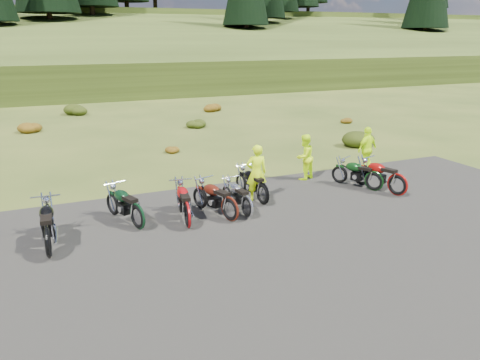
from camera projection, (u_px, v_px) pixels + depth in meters
name	position (u px, v px, depth m)	size (l,w,h in m)	color
ground	(272.00, 224.00, 13.07)	(300.00, 300.00, 0.00)	#364818
gravel_pad	(310.00, 253.00, 11.32)	(20.00, 12.00, 0.04)	black
hill_slope	(85.00, 79.00, 56.93)	(300.00, 46.00, 3.00)	#2F3F15
hill_plateau	(58.00, 58.00, 109.56)	(300.00, 90.00, 9.17)	#2F3F15
shrub_2	(29.00, 126.00, 25.17)	(1.30, 1.30, 0.77)	brown
shrub_3	(77.00, 108.00, 30.90)	(1.56, 1.56, 0.92)	#1E300C
shrub_4	(171.00, 148.00, 20.92)	(0.77, 0.77, 0.45)	brown
shrub_5	(195.00, 122.00, 26.65)	(1.03, 1.03, 0.61)	#1E300C
shrub_6	(211.00, 106.00, 32.37)	(1.30, 1.30, 0.77)	brown
shrub_7	(360.00, 136.00, 22.31)	(1.56, 1.56, 0.92)	#1E300C
shrub_8	(344.00, 119.00, 28.12)	(0.77, 0.77, 0.45)	brown
motorcycle_0	(50.00, 258.00, 11.06)	(2.22, 0.74, 1.16)	black
motorcycle_1	(188.00, 229.00, 12.76)	(2.05, 0.68, 1.07)	#990B0D
motorcycle_2	(139.00, 230.00, 12.68)	(2.06, 0.69, 1.08)	black
motorcycle_3	(247.00, 218.00, 13.49)	(1.85, 0.62, 0.97)	#AFAFB4
motorcycle_4	(230.00, 222.00, 13.22)	(2.04, 0.68, 1.07)	#4E170D
motorcycle_5	(263.00, 205.00, 14.52)	(1.99, 0.66, 1.04)	black
motorcycle_6	(396.00, 196.00, 15.33)	(2.11, 0.70, 1.10)	maroon
motorcycle_7	(373.00, 191.00, 15.81)	(1.93, 0.64, 1.01)	#0E3410
person_middle	(256.00, 174.00, 14.64)	(0.66, 0.43, 1.80)	#D3FF0D
person_right_a	(304.00, 158.00, 16.85)	(0.80, 0.63, 1.65)	#D3FF0D
person_right_b	(367.00, 150.00, 17.87)	(1.01, 0.42, 1.72)	#D3FF0D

